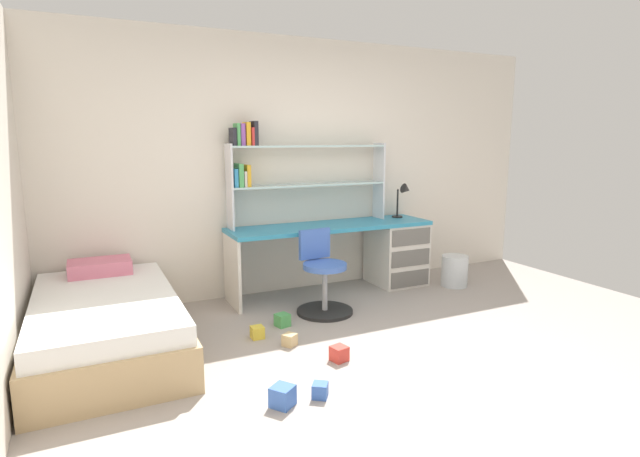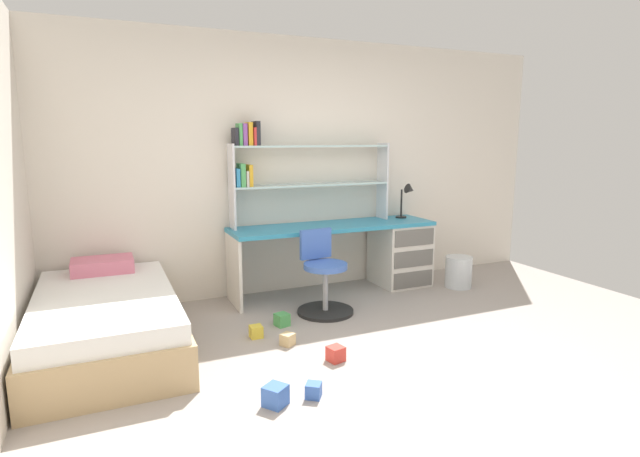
# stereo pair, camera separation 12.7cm
# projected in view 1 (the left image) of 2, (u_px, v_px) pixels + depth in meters

# --- Properties ---
(ground_plane) EXTENTS (5.96, 5.40, 0.02)m
(ground_plane) POSITION_uv_depth(u_px,v_px,m) (422.00, 373.00, 3.46)
(ground_plane) COLOR #9E938C
(room_shell) EXTENTS (5.96, 5.40, 2.60)m
(room_shell) POSITION_uv_depth(u_px,v_px,m) (204.00, 178.00, 3.76)
(room_shell) COLOR silver
(room_shell) RESTS_ON ground_plane
(desk) EXTENTS (2.15, 0.56, 0.72)m
(desk) POSITION_uv_depth(u_px,v_px,m) (379.00, 249.00, 5.42)
(desk) COLOR teal
(desk) RESTS_ON ground_plane
(bookshelf_hutch) EXTENTS (1.70, 0.22, 1.03)m
(bookshelf_hutch) POSITION_uv_depth(u_px,v_px,m) (288.00, 165.00, 4.99)
(bookshelf_hutch) COLOR silver
(bookshelf_hutch) RESTS_ON desk
(desk_lamp) EXTENTS (0.20, 0.17, 0.38)m
(desk_lamp) POSITION_uv_depth(u_px,v_px,m) (404.00, 195.00, 5.54)
(desk_lamp) COLOR black
(desk_lamp) RESTS_ON desk
(swivel_chair) EXTENTS (0.52, 0.52, 0.76)m
(swivel_chair) POSITION_uv_depth(u_px,v_px,m) (323.00, 281.00, 4.60)
(swivel_chair) COLOR black
(swivel_chair) RESTS_ON ground_plane
(bed_platform) EXTENTS (1.03, 1.84, 0.57)m
(bed_platform) POSITION_uv_depth(u_px,v_px,m) (106.00, 324.00, 3.73)
(bed_platform) COLOR tan
(bed_platform) RESTS_ON ground_plane
(waste_bin) EXTENTS (0.29, 0.29, 0.34)m
(waste_bin) POSITION_uv_depth(u_px,v_px,m) (455.00, 271.00, 5.44)
(waste_bin) COLOR silver
(waste_bin) RESTS_ON ground_plane
(toy_block_red_0) EXTENTS (0.13, 0.13, 0.11)m
(toy_block_red_0) POSITION_uv_depth(u_px,v_px,m) (339.00, 354.00, 3.62)
(toy_block_red_0) COLOR red
(toy_block_red_0) RESTS_ON ground_plane
(toy_block_natural_1) EXTENTS (0.13, 0.13, 0.09)m
(toy_block_natural_1) POSITION_uv_depth(u_px,v_px,m) (290.00, 340.00, 3.88)
(toy_block_natural_1) COLOR tan
(toy_block_natural_1) RESTS_ON ground_plane
(toy_block_yellow_2) EXTENTS (0.10, 0.10, 0.10)m
(toy_block_yellow_2) POSITION_uv_depth(u_px,v_px,m) (257.00, 332.00, 4.03)
(toy_block_yellow_2) COLOR gold
(toy_block_yellow_2) RESTS_ON ground_plane
(toy_block_green_3) EXTENTS (0.13, 0.13, 0.11)m
(toy_block_green_3) POSITION_uv_depth(u_px,v_px,m) (282.00, 320.00, 4.28)
(toy_block_green_3) COLOR #479E51
(toy_block_green_3) RESTS_ON ground_plane
(toy_block_blue_4) EXTENTS (0.18, 0.18, 0.13)m
(toy_block_blue_4) POSITION_uv_depth(u_px,v_px,m) (283.00, 396.00, 3.00)
(toy_block_blue_4) COLOR #3860B7
(toy_block_blue_4) RESTS_ON ground_plane
(toy_block_blue_5) EXTENTS (0.13, 0.13, 0.09)m
(toy_block_blue_5) POSITION_uv_depth(u_px,v_px,m) (320.00, 390.00, 3.10)
(toy_block_blue_5) COLOR #3860B7
(toy_block_blue_5) RESTS_ON ground_plane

